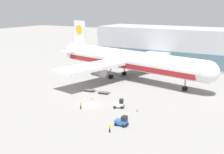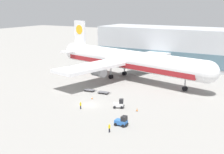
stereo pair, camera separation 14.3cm
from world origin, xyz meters
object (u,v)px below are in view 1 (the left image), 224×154
Objects in this scene: baggage_dolly_lead at (89,90)px; traffic_cone_far at (92,98)px; ground_crew_near at (110,127)px; ground_crew_far at (81,105)px; baggage_dolly_second at (103,92)px; traffic_cone_near at (137,109)px; baggage_tug_foreground at (122,121)px; airplane_main at (126,60)px; baggage_tug_mid at (119,104)px.

traffic_cone_far is at bearing -56.81° from baggage_dolly_lead.
traffic_cone_far is (-14.09, 15.20, -0.64)m from ground_crew_near.
ground_crew_near is 20.74m from traffic_cone_far.
ground_crew_far reaches higher than traffic_cone_far.
traffic_cone_near is (13.38, -7.68, -0.00)m from baggage_dolly_second.
baggage_dolly_lead is at bearing 21.52° from ground_crew_far.
baggage_tug_foreground is 0.67× the size of baggage_dolly_second.
airplane_main is 30.47m from traffic_cone_near.
baggage_dolly_lead and baggage_dolly_second have the same top height.
baggage_tug_mid is 9.21m from traffic_cone_far.
ground_crew_near is (16.96, -38.04, -4.88)m from airplane_main.
airplane_main is at bearing 114.83° from baggage_tug_foreground.
airplane_main reaches higher than traffic_cone_far.
airplane_main is 18.58m from baggage_dolly_second.
baggage_tug_mid is (-5.59, 8.92, 0.00)m from baggage_tug_foreground.
traffic_cone_near is at bearing 7.34° from ground_crew_near.
ground_crew_near is 2.51× the size of traffic_cone_far.
baggage_dolly_lead is 5.71× the size of traffic_cone_far.
traffic_cone_far is (-14.48, 11.26, -0.55)m from baggage_tug_foreground.
baggage_tug_foreground is at bearing -47.90° from baggage_dolly_lead.
traffic_cone_far is at bearing 140.22° from baggage_tug_mid.
traffic_cone_near is (11.27, 5.15, -0.61)m from ground_crew_far.
airplane_main is 33.75× the size of ground_crew_far.
baggage_tug_foreground is 12.96m from ground_crew_far.
baggage_tug_foreground is 0.67× the size of baggage_dolly_lead.
traffic_cone_far is (0.05, -5.30, -0.07)m from baggage_dolly_second.
baggage_dolly_second is (4.36, 0.03, 0.00)m from baggage_dolly_lead.
traffic_cone_near is at bearing 95.22° from baggage_tug_foreground.
airplane_main reaches higher than baggage_tug_foreground.
ground_crew_far is (6.47, -12.80, 0.60)m from baggage_dolly_lead.
baggage_tug_foreground is 3.96m from ground_crew_near.
ground_crew_near is 12.86m from traffic_cone_near.
airplane_main is 38.59m from baggage_tug_foreground.
traffic_cone_near is at bearing -36.55° from baggage_dolly_second.
ground_crew_near is (5.20, -12.86, 0.09)m from baggage_tug_mid.
baggage_tug_foreground is 3.80× the size of traffic_cone_far.
ground_crew_near is (14.14, -20.51, 0.57)m from baggage_dolly_second.
ground_crew_far is (-6.83, -5.19, 0.12)m from baggage_tug_mid.
ground_crew_far is (-12.02, 7.67, 0.03)m from ground_crew_near.
baggage_dolly_lead is 4.36m from baggage_dolly_second.
baggage_tug_foreground is 25.11m from baggage_dolly_lead.
ground_crew_far is at bearing 161.12° from baggage_tug_foreground.
baggage_dolly_lead is 19.32m from traffic_cone_near.
ground_crew_far is at bearing 61.42° from ground_crew_near.
baggage_dolly_lead is 6.87m from traffic_cone_far.
ground_crew_near is at bearing -127.84° from ground_crew_far.
baggage_dolly_lead is 14.36m from ground_crew_far.
baggage_tug_foreground is 18.35m from traffic_cone_far.
ground_crew_near is at bearing -97.83° from baggage_tug_foreground.
baggage_tug_foreground reaches higher than ground_crew_near.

